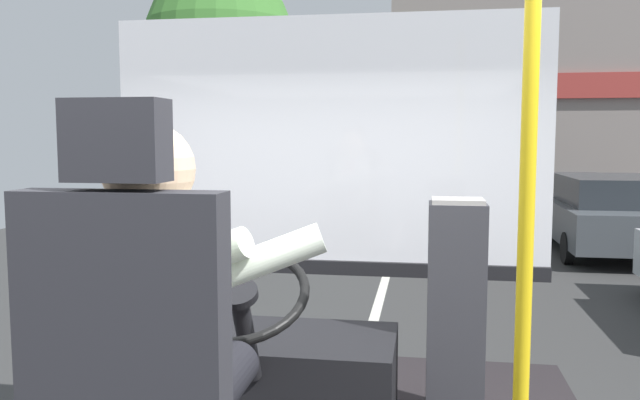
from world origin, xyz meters
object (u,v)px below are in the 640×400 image
object	(u,v)px
parked_car_black	(550,193)
bus_driver	(162,320)
fare_box	(455,312)
steering_console	(269,375)
handrail_pole	(526,213)
parked_car_charcoal	(607,213)

from	to	relation	value
parked_car_black	bus_driver	bearing A→B (deg)	-103.72
bus_driver	fare_box	bearing A→B (deg)	58.25
steering_console	fare_box	world-z (taller)	fare_box
steering_console	parked_car_black	xyz separation A→B (m)	(3.91, 14.89, -0.42)
steering_console	handrail_pole	bearing A→B (deg)	-42.04
bus_driver	fare_box	size ratio (longest dim) A/B	0.81
fare_box	parked_car_black	bearing A→B (deg)	78.08
steering_console	handrail_pole	size ratio (longest dim) A/B	0.52
handrail_pole	parked_car_charcoal	size ratio (longest dim) A/B	0.49
bus_driver	steering_console	xyz separation A→B (m)	(0.00, 1.13, -0.57)
bus_driver	handrail_pole	bearing A→B (deg)	16.86
bus_driver	parked_car_charcoal	size ratio (longest dim) A/B	0.19
steering_console	handrail_pole	xyz separation A→B (m)	(0.94, -0.85, 0.84)
bus_driver	parked_car_black	size ratio (longest dim) A/B	0.19
handrail_pole	fare_box	xyz separation A→B (m)	(-0.13, 1.02, -0.56)
steering_console	fare_box	size ratio (longest dim) A/B	1.10
bus_driver	steering_console	world-z (taller)	bus_driver
handrail_pole	parked_car_black	bearing A→B (deg)	79.30
parked_car_black	parked_car_charcoal	bearing A→B (deg)	-89.63
parked_car_charcoal	parked_car_black	xyz separation A→B (m)	(-0.03, 5.22, -0.08)
bus_driver	steering_console	size ratio (longest dim) A/B	0.74
bus_driver	parked_car_charcoal	world-z (taller)	bus_driver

